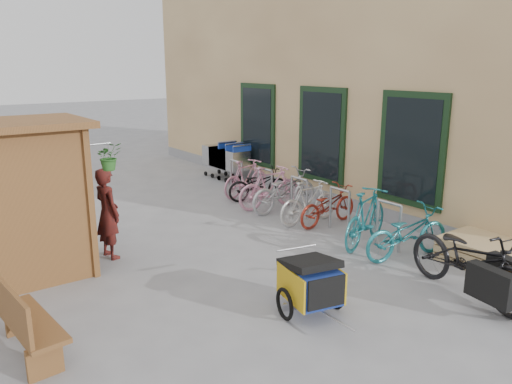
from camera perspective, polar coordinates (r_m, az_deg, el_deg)
ground at (r=7.72m, az=3.63°, el=-10.00°), size 80.00×80.00×0.00m
building at (r=14.81m, az=12.40°, el=15.23°), size 6.07×13.00×7.00m
kiosk at (r=8.12m, az=-26.49°, el=1.25°), size 2.49×1.65×2.40m
bike_rack at (r=10.70m, az=4.94°, el=-0.14°), size 0.05×5.35×0.86m
pallet_stack at (r=9.03m, az=24.56°, el=-6.23°), size 1.00×1.20×0.40m
bench at (r=6.25m, az=-25.10°, el=-13.02°), size 0.54×1.42×0.88m
shopping_carts at (r=14.20m, az=-3.48°, el=4.00°), size 0.61×1.70×1.10m
child_trailer at (r=6.63m, az=6.28°, el=-10.09°), size 0.88×1.40×0.81m
cargo_bike at (r=7.59m, az=23.43°, el=-7.24°), size 1.07×2.19×1.10m
person_kiosk at (r=8.69m, az=-16.60°, el=-2.35°), size 0.46×0.62×1.55m
bike_0 at (r=8.78m, az=16.88°, el=-4.46°), size 1.78×0.89×0.89m
bike_1 at (r=9.20m, az=12.45°, el=-2.84°), size 1.78×1.01×1.03m
bike_2 at (r=10.25m, az=8.21°, el=-1.53°), size 1.57×0.62×0.81m
bike_3 at (r=10.28m, az=6.05°, el=-1.14°), size 1.51×0.44×0.90m
bike_4 at (r=11.09m, az=3.26°, el=0.16°), size 1.80×0.65×0.94m
bike_5 at (r=11.29m, az=1.60°, el=0.54°), size 1.66×0.61×0.98m
bike_6 at (r=11.98m, az=0.29°, el=0.91°), size 1.60×0.92×0.80m
bike_7 at (r=12.35m, az=-1.16°, el=1.61°), size 1.59×0.75×0.92m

